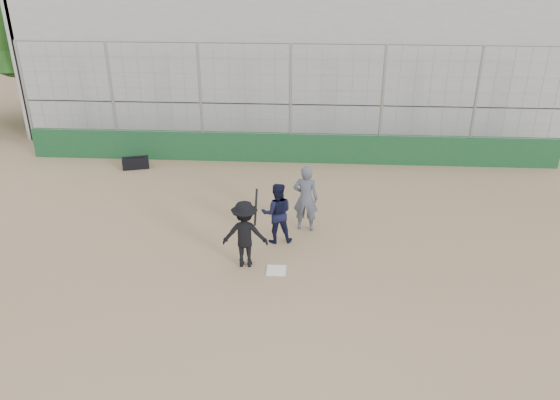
# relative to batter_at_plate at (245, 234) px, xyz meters

# --- Properties ---
(ground) EXTENTS (90.00, 90.00, 0.00)m
(ground) POSITION_rel_batter_at_plate_xyz_m (0.73, -0.23, -0.82)
(ground) COLOR brown
(ground) RESTS_ON ground
(home_plate) EXTENTS (0.44, 0.44, 0.02)m
(home_plate) POSITION_rel_batter_at_plate_xyz_m (0.73, -0.23, -0.80)
(home_plate) COLOR white
(home_plate) RESTS_ON ground
(backstop) EXTENTS (18.10, 0.25, 4.04)m
(backstop) POSITION_rel_batter_at_plate_xyz_m (0.73, 6.77, 0.14)
(backstop) COLOR #133D1F
(backstop) RESTS_ON ground
(bleachers) EXTENTS (20.25, 6.70, 6.98)m
(bleachers) POSITION_rel_batter_at_plate_xyz_m (0.73, 11.72, 2.11)
(bleachers) COLOR gray
(bleachers) RESTS_ON ground
(tree_left) EXTENTS (4.48, 4.48, 7.00)m
(tree_left) POSITION_rel_batter_at_plate_xyz_m (-10.27, 10.77, 3.57)
(tree_left) COLOR #341F13
(tree_left) RESTS_ON ground
(batter_at_plate) EXTENTS (1.07, 0.75, 1.79)m
(batter_at_plate) POSITION_rel_batter_at_plate_xyz_m (0.00, 0.00, 0.00)
(batter_at_plate) COLOR black
(batter_at_plate) RESTS_ON ground
(catcher_crouched) EXTENTS (0.85, 0.70, 1.09)m
(catcher_crouched) POSITION_rel_batter_at_plate_xyz_m (0.66, 1.13, -0.27)
(catcher_crouched) COLOR black
(catcher_crouched) RESTS_ON ground
(umpire) EXTENTS (0.70, 0.51, 1.61)m
(umpire) POSITION_rel_batter_at_plate_xyz_m (1.35, 1.85, -0.01)
(umpire) COLOR #474D5A
(umpire) RESTS_ON ground
(equipment_bag) EXTENTS (0.92, 0.59, 0.41)m
(equipment_bag) POSITION_rel_batter_at_plate_xyz_m (-4.40, 5.83, -0.63)
(equipment_bag) COLOR black
(equipment_bag) RESTS_ON ground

